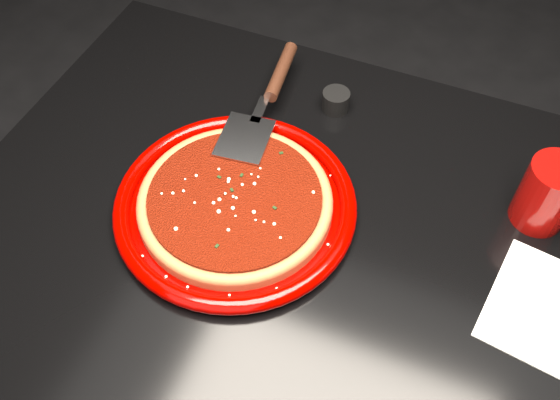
% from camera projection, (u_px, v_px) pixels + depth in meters
% --- Properties ---
extents(table, '(1.20, 0.80, 0.75)m').
position_uv_depth(table, '(331.00, 355.00, 1.20)').
color(table, black).
rests_on(table, floor).
extents(plate, '(0.45, 0.45, 0.03)m').
position_uv_depth(plate, '(235.00, 205.00, 0.93)').
color(plate, '#770100').
rests_on(plate, table).
extents(pizza_crust, '(0.36, 0.36, 0.01)m').
position_uv_depth(pizza_crust, '(235.00, 203.00, 0.93)').
color(pizza_crust, brown).
rests_on(pizza_crust, plate).
extents(pizza_crust_rim, '(0.36, 0.36, 0.02)m').
position_uv_depth(pizza_crust_rim, '(235.00, 200.00, 0.93)').
color(pizza_crust_rim, brown).
rests_on(pizza_crust_rim, plate).
extents(pizza_sauce, '(0.32, 0.32, 0.01)m').
position_uv_depth(pizza_sauce, '(235.00, 198.00, 0.92)').
color(pizza_sauce, '#5F1307').
rests_on(pizza_sauce, plate).
extents(parmesan_dusting, '(0.25, 0.25, 0.01)m').
position_uv_depth(parmesan_dusting, '(234.00, 195.00, 0.92)').
color(parmesan_dusting, '#F3E9C1').
rests_on(parmesan_dusting, plate).
extents(basil_flecks, '(0.23, 0.23, 0.00)m').
position_uv_depth(basil_flecks, '(235.00, 196.00, 0.92)').
color(basil_flecks, black).
rests_on(basil_flecks, plate).
extents(pizza_server, '(0.13, 0.34, 0.02)m').
position_uv_depth(pizza_server, '(265.00, 101.00, 1.02)').
color(pizza_server, silver).
rests_on(pizza_server, plate).
extents(cup, '(0.08, 0.08, 0.11)m').
position_uv_depth(cup, '(547.00, 194.00, 0.89)').
color(cup, '#900806').
rests_on(cup, table).
extents(napkin_a, '(0.20, 0.20, 0.00)m').
position_uv_depth(napkin_a, '(556.00, 314.00, 0.84)').
color(napkin_a, white).
rests_on(napkin_a, table).
extents(ramekin, '(0.06, 0.06, 0.04)m').
position_uv_depth(ramekin, '(336.00, 101.00, 1.06)').
color(ramekin, black).
rests_on(ramekin, table).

